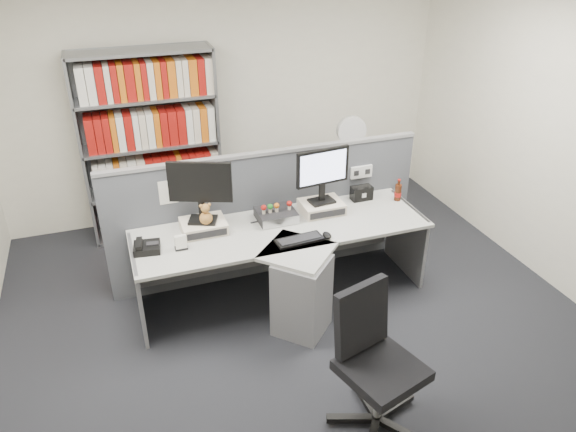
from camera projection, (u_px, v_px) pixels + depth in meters
name	position (u px, v px, depth m)	size (l,w,h in m)	color
ground	(314.00, 351.00, 4.47)	(5.50, 5.50, 0.00)	#28292F
room_shell	(320.00, 144.00, 3.62)	(5.04, 5.54, 2.72)	white
partition	(268.00, 213.00, 5.20)	(3.00, 0.08, 1.27)	#53565E
desk	(290.00, 266.00, 4.75)	(2.60, 1.20, 0.72)	#B3B4AD
monitor_riser_left	(204.00, 226.00, 4.72)	(0.38, 0.31, 0.10)	beige
monitor_riser_right	(322.00, 207.00, 5.04)	(0.38, 0.31, 0.10)	beige
monitor_left	(200.00, 187.00, 4.55)	(0.51, 0.24, 0.54)	black
monitor_right	(323.00, 171.00, 4.87)	(0.51, 0.18, 0.52)	black
desktop_pc	(276.00, 215.00, 4.91)	(0.34, 0.30, 0.09)	black
figurines	(275.00, 207.00, 4.85)	(0.29, 0.05, 0.09)	beige
keyboard	(299.00, 240.00, 4.59)	(0.42, 0.18, 0.03)	black
mouse	(327.00, 235.00, 4.64)	(0.07, 0.11, 0.04)	black
desk_phone	(146.00, 247.00, 4.45)	(0.23, 0.22, 0.09)	black
desk_calendar	(181.00, 243.00, 4.47)	(0.10, 0.08, 0.12)	black
plush_toy	(206.00, 215.00, 4.62)	(0.11, 0.11, 0.19)	#AF7A3A
speaker	(361.00, 193.00, 5.26)	(0.20, 0.11, 0.13)	black
cola_bottle	(398.00, 192.00, 5.24)	(0.07, 0.07, 0.22)	#3F190A
shelving_unit	(151.00, 148.00, 5.77)	(1.41, 0.40, 2.00)	gray
filing_cabinet	(348.00, 191.00, 6.31)	(0.45, 0.61, 0.70)	gray
desk_fan	(351.00, 134.00, 5.98)	(0.32, 0.19, 0.54)	white
office_chair	(374.00, 357.00, 3.62)	(0.68, 0.65, 1.02)	silver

